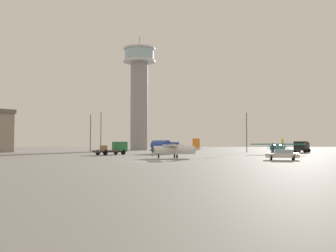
% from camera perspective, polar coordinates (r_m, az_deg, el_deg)
% --- Properties ---
extents(ground_plane, '(400.00, 400.00, 0.00)m').
position_cam_1_polar(ground_plane, '(45.41, -3.52, -5.41)').
color(ground_plane, gray).
extents(control_tower, '(10.53, 10.53, 38.00)m').
position_cam_1_polar(control_tower, '(122.77, -4.49, 5.68)').
color(control_tower, gray).
rests_on(control_tower, ground_plane).
extents(airplane_white, '(7.67, 9.78, 2.88)m').
position_cam_1_polar(airplane_white, '(53.59, 1.09, -3.58)').
color(airplane_white, white).
rests_on(airplane_white, ground_plane).
extents(airplane_teal, '(9.36, 8.08, 3.10)m').
position_cam_1_polar(airplane_teal, '(76.34, 16.70, -3.15)').
color(airplane_teal, teal).
rests_on(airplane_teal, ground_plane).
extents(truck_fuel_tanker_blue, '(5.87, 6.07, 2.84)m').
position_cam_1_polar(truck_fuel_tanker_blue, '(77.16, -0.63, -3.16)').
color(truck_fuel_tanker_blue, '#38383D').
rests_on(truck_fuel_tanker_blue, ground_plane).
extents(truck_flatbed_green, '(6.38, 6.71, 2.50)m').
position_cam_1_polar(truck_flatbed_green, '(70.79, -8.29, -3.46)').
color(truck_flatbed_green, '#38383D').
rests_on(truck_flatbed_green, ground_plane).
extents(truck_box_black, '(5.70, 6.77, 2.67)m').
position_cam_1_polar(truck_box_black, '(94.09, 20.05, -2.95)').
color(truck_box_black, '#38383D').
rests_on(truck_box_black, ground_plane).
extents(car_white, '(4.47, 3.04, 1.37)m').
position_cam_1_polar(car_white, '(49.57, 17.37, -4.22)').
color(car_white, white).
rests_on(car_white, ground_plane).
extents(light_post_east, '(0.44, 0.44, 10.41)m').
position_cam_1_polar(light_post_east, '(95.05, -10.38, -0.34)').
color(light_post_east, '#38383D').
rests_on(light_post_east, ground_plane).
extents(light_post_north, '(0.44, 0.44, 9.62)m').
position_cam_1_polar(light_post_north, '(93.78, -11.94, -0.54)').
color(light_post_north, '#38383D').
rests_on(light_post_north, ground_plane).
extents(light_post_centre, '(0.44, 0.44, 10.08)m').
position_cam_1_polar(light_post_centre, '(93.04, 12.11, -0.38)').
color(light_post_centre, '#38383D').
rests_on(light_post_centre, ground_plane).
extents(traffic_cone_near_left, '(0.36, 0.36, 0.72)m').
position_cam_1_polar(traffic_cone_near_left, '(59.87, 17.40, -4.32)').
color(traffic_cone_near_left, black).
rests_on(traffic_cone_near_left, ground_plane).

